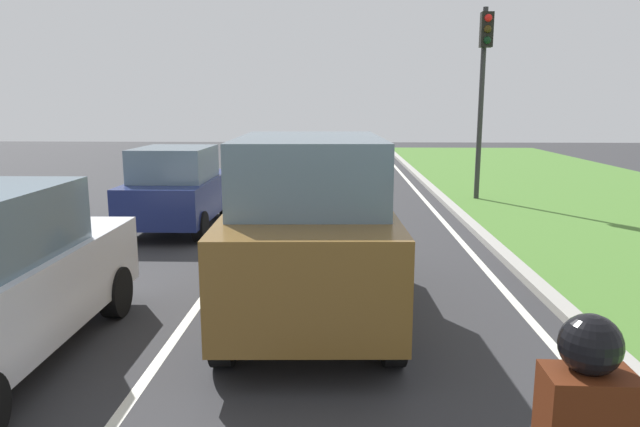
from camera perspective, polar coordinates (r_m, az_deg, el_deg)
name	(u,v)px	position (r m, az deg, el deg)	size (l,w,h in m)	color
ground_plane	(283,233)	(12.14, -3.71, -1.92)	(60.00, 60.00, 0.00)	#2D2D30
lane_line_center	(250,232)	(12.23, -6.98, -1.87)	(0.12, 32.00, 0.01)	silver
lane_line_right_edge	(454,234)	(12.31, 13.22, -1.99)	(0.12, 32.00, 0.01)	silver
curb_right	(479,231)	(12.41, 15.50, -1.73)	(0.24, 48.00, 0.12)	#9E9B93
car_suv_ahead	(310,225)	(7.23, -1.01, -1.15)	(2.12, 4.57, 2.28)	brown
car_hatchback_far	(178,188)	(12.77, -13.92, 2.44)	(1.74, 3.70, 1.78)	navy
traffic_light_near_right	(484,71)	(16.52, 15.95, 13.50)	(0.32, 0.50, 5.22)	#2D2D2D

